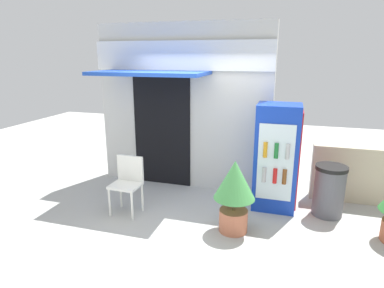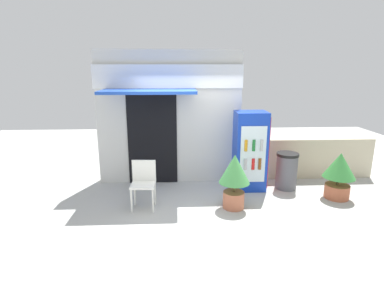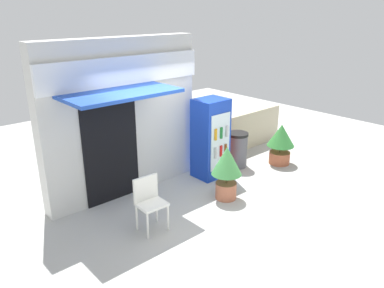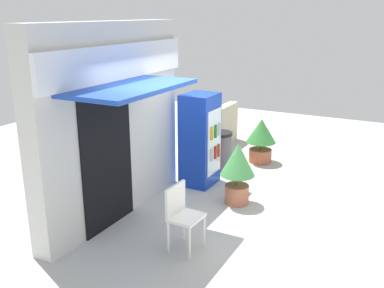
{
  "view_description": "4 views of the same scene",
  "coord_description": "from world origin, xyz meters",
  "views": [
    {
      "loc": [
        1.4,
        -4.23,
        2.48
      ],
      "look_at": [
        0.01,
        0.43,
        1.14
      ],
      "focal_mm": 30.49,
      "sensor_mm": 36.0,
      "label": 1
    },
    {
      "loc": [
        -0.31,
        -5.37,
        2.63
      ],
      "look_at": [
        -0.03,
        0.37,
        1.19
      ],
      "focal_mm": 28.35,
      "sensor_mm": 36.0,
      "label": 2
    },
    {
      "loc": [
        -4.11,
        -4.44,
        3.51
      ],
      "look_at": [
        0.33,
        0.52,
        1.09
      ],
      "focal_mm": 35.03,
      "sensor_mm": 36.0,
      "label": 3
    },
    {
      "loc": [
        -5.66,
        -2.49,
        3.15
      ],
      "look_at": [
        -0.02,
        0.47,
        1.21
      ],
      "focal_mm": 40.51,
      "sensor_mm": 36.0,
      "label": 4
    }
  ],
  "objects": [
    {
      "name": "ground",
      "position": [
        0.0,
        0.0,
        0.0
      ],
      "size": [
        16.0,
        16.0,
        0.0
      ],
      "primitive_type": "plane",
      "color": "#B2B2AD"
    },
    {
      "name": "storefront_building",
      "position": [
        -0.52,
        1.58,
        1.56
      ],
      "size": [
        3.28,
        1.35,
        3.03
      ],
      "color": "silver",
      "rests_on": "ground"
    },
    {
      "name": "drink_cooler",
      "position": [
        1.28,
        0.97,
        0.87
      ],
      "size": [
        0.7,
        0.63,
        1.74
      ],
      "color": "#1438B2",
      "rests_on": "ground"
    },
    {
      "name": "plastic_chair",
      "position": [
        -0.97,
        0.13,
        0.55
      ],
      "size": [
        0.47,
        0.41,
        0.92
      ],
      "color": "white",
      "rests_on": "ground"
    },
    {
      "name": "potted_plant_near_shop",
      "position": [
        0.76,
        0.01,
        0.65
      ],
      "size": [
        0.59,
        0.59,
        1.07
      ],
      "color": "#BC6B4C",
      "rests_on": "ground"
    },
    {
      "name": "trash_bin",
      "position": [
        2.11,
        0.93,
        0.41
      ],
      "size": [
        0.48,
        0.48,
        0.82
      ],
      "color": "#595960",
      "rests_on": "ground"
    }
  ]
}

